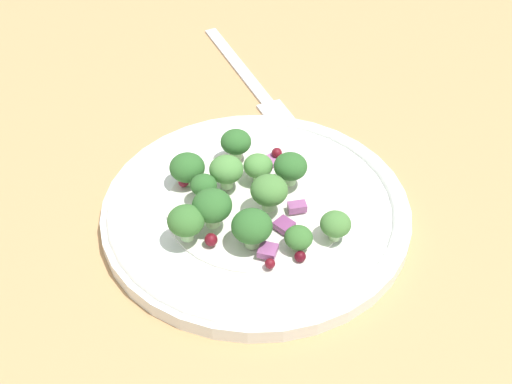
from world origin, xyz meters
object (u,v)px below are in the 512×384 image
(plate, at_px, (256,210))
(broccoli_floret_2, at_px, (269,191))
(broccoli_floret_1, at_px, (186,221))
(broccoli_floret_0, at_px, (236,143))
(fork, at_px, (249,78))

(plate, relative_size, broccoli_floret_2, 8.38)
(broccoli_floret_1, bearing_deg, broccoli_floret_0, 117.60)
(broccoli_floret_1, bearing_deg, fork, 127.23)
(broccoli_floret_2, distance_m, fork, 0.21)
(plate, height_order, broccoli_floret_0, broccoli_floret_0)
(broccoli_floret_1, distance_m, broccoli_floret_2, 0.07)
(broccoli_floret_0, relative_size, broccoli_floret_2, 0.89)
(plate, distance_m, broccoli_floret_2, 0.03)
(plate, bearing_deg, broccoli_floret_2, 5.00)
(plate, distance_m, fork, 0.19)
(broccoli_floret_0, bearing_deg, fork, 133.89)
(broccoli_floret_2, height_order, fork, broccoli_floret_2)
(plate, distance_m, broccoli_floret_1, 0.07)
(plate, xyz_separation_m, fork, (-0.15, 0.13, -0.01))
(broccoli_floret_1, relative_size, fork, 0.15)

